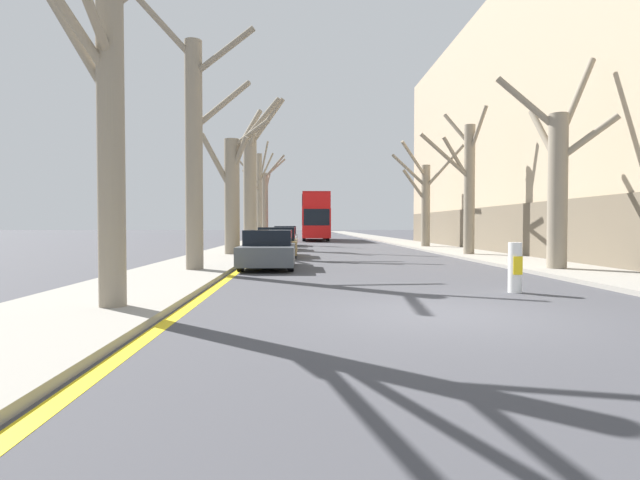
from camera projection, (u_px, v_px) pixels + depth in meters
name	position (u px, v px, depth m)	size (l,w,h in m)	color
ground_plane	(445.00, 314.00, 8.40)	(300.00, 300.00, 0.00)	#424247
sidewalk_left	(269.00, 238.00, 58.10)	(3.10, 120.00, 0.12)	gray
sidewalk_right	(375.00, 238.00, 58.57)	(3.10, 120.00, 0.12)	gray
building_facade_right	(560.00, 133.00, 29.15)	(10.08, 32.06, 13.87)	tan
kerb_line_stripe	(283.00, 238.00, 58.17)	(0.24, 120.00, 0.01)	yellow
street_tree_left_0	(106.00, 92.00, 8.29)	(3.74, 2.86, 6.99)	gray
street_tree_left_1	(195.00, 145.00, 15.55)	(4.07, 2.88, 8.81)	gray
street_tree_left_2	(234.00, 184.00, 24.04)	(3.87, 2.64, 7.76)	gray
street_tree_left_3	(251.00, 188.00, 31.28)	(2.70, 2.48, 9.24)	gray
street_tree_left_4	(259.00, 194.00, 39.46)	(3.26, 2.48, 7.83)	gray
street_tree_left_5	(266.00, 201.00, 47.33)	(2.26, 4.52, 7.94)	gray
street_tree_right_0	(558.00, 178.00, 16.00)	(3.39, 2.69, 7.05)	gray
street_tree_right_1	(467.00, 183.00, 23.98)	(3.06, 2.39, 7.08)	gray
street_tree_right_2	(425.00, 199.00, 32.81)	(4.08, 3.38, 6.82)	gray
double_decker_bus	(315.00, 215.00, 49.90)	(2.58, 11.80, 4.54)	red
parked_car_0	(268.00, 250.00, 17.47)	(1.83, 4.26, 1.33)	#4C5156
parked_car_1	(277.00, 243.00, 23.81)	(1.89, 4.58, 1.41)	olive
parked_car_2	(282.00, 239.00, 30.34)	(1.72, 3.90, 1.36)	silver
parked_car_3	(285.00, 237.00, 36.42)	(1.73, 4.52, 1.45)	#9EA3AD
traffic_bollard	(515.00, 268.00, 11.09)	(0.29, 0.31, 1.12)	white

